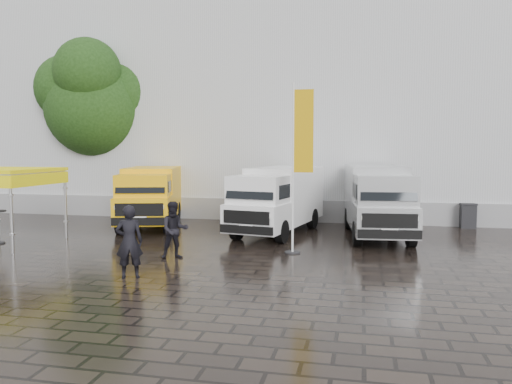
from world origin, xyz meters
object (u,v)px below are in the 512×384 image
at_px(van_yellow, 151,198).
at_px(person_front, 129,242).
at_px(van_white, 278,201).
at_px(canopy_tent, 1,173).
at_px(flagpole, 299,158).
at_px(van_silver, 377,202).
at_px(wheelie_bin, 468,216).
at_px(person_tent, 175,230).

bearing_deg(van_yellow, person_front, -84.86).
xyz_separation_m(van_white, canopy_tent, (-8.97, -4.11, 1.17)).
distance_m(van_yellow, van_white, 5.57).
height_order(van_yellow, canopy_tent, canopy_tent).
distance_m(van_white, flagpole, 4.14).
height_order(van_silver, canopy_tent, van_silver).
xyz_separation_m(van_silver, canopy_tent, (-12.73, -4.21, 1.13)).
xyz_separation_m(canopy_tent, flagpole, (10.23, 0.56, 0.55)).
height_order(wheelie_bin, person_tent, person_tent).
relative_size(flagpole, wheelie_bin, 5.10).
bearing_deg(canopy_tent, flagpole, 3.16).
height_order(flagpole, wheelie_bin, flagpole).
bearing_deg(person_front, person_tent, -116.86).
bearing_deg(van_white, person_tent, -103.20).
relative_size(van_white, person_tent, 3.44).
bearing_deg(van_white, flagpole, -59.32).
distance_m(flagpole, person_tent, 4.41).
xyz_separation_m(van_white, flagpole, (1.26, -3.55, 1.72)).
bearing_deg(van_silver, person_tent, -145.39).
distance_m(van_silver, canopy_tent, 13.46).
bearing_deg(canopy_tent, person_tent, -8.06).
height_order(flagpole, person_front, flagpole).
bearing_deg(van_yellow, person_tent, -75.08).
height_order(van_yellow, person_tent, van_yellow).
distance_m(van_silver, flagpole, 4.73).
bearing_deg(flagpole, van_white, 109.59).
relative_size(van_white, canopy_tent, 1.90).
bearing_deg(person_tent, person_front, -124.76).
xyz_separation_m(van_white, person_tent, (-2.28, -5.06, -0.42)).
height_order(van_silver, person_front, van_silver).
height_order(canopy_tent, wheelie_bin, canopy_tent).
relative_size(van_yellow, person_tent, 3.15).
xyz_separation_m(person_front, person_tent, (0.27, 2.43, -0.08)).
distance_m(van_silver, wheelie_bin, 4.83).
height_order(van_white, person_front, van_white).
distance_m(van_yellow, wheelie_bin, 13.34).
bearing_deg(wheelie_bin, person_front, -133.22).
bearing_deg(van_white, wheelie_bin, 32.68).
distance_m(van_yellow, person_front, 8.58).
relative_size(wheelie_bin, person_front, 0.56).
bearing_deg(wheelie_bin, flagpole, -133.16).
xyz_separation_m(van_yellow, van_silver, (9.31, -0.44, 0.07)).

